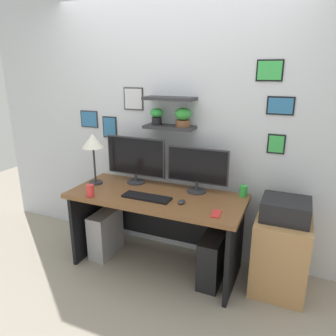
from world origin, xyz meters
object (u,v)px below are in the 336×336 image
object	(u,v)px
desk	(159,213)
water_cup	(90,191)
drawer_cabinet	(280,254)
desk_lamp	(93,143)
cell_phone	(216,214)
monitor_left	(136,158)
computer_mouse	(181,202)
computer_tower_right	(212,259)
keyboard	(147,197)
computer_tower_left	(106,233)
pen_cup	(243,191)
printer	(286,209)
monitor_right	(197,168)

from	to	relation	value
desk	water_cup	bearing A→B (deg)	-147.89
drawer_cabinet	desk_lamp	bearing A→B (deg)	-176.80
cell_phone	monitor_left	bearing A→B (deg)	150.93
cell_phone	computer_mouse	bearing A→B (deg)	158.64
cell_phone	computer_tower_right	world-z (taller)	cell_phone
computer_mouse	cell_phone	bearing A→B (deg)	-15.82
drawer_cabinet	computer_tower_right	world-z (taller)	drawer_cabinet
monitor_left	keyboard	bearing A→B (deg)	-49.34
monitor_left	desk	bearing A→B (deg)	-26.97
desk	computer_mouse	world-z (taller)	computer_mouse
water_cup	computer_tower_left	bearing A→B (deg)	101.82
desk_lamp	drawer_cabinet	world-z (taller)	desk_lamp
drawer_cabinet	computer_tower_left	bearing A→B (deg)	-175.64
desk	computer_tower_right	size ratio (longest dim) A/B	3.58
water_cup	computer_tower_left	size ratio (longest dim) A/B	0.24
desk	monitor_left	world-z (taller)	monitor_left
pen_cup	computer_tower_right	xyz separation A→B (m)	(-0.18, -0.29, -0.58)
keyboard	printer	xyz separation A→B (m)	(1.15, 0.24, -0.01)
monitor_right	drawer_cabinet	xyz separation A→B (m)	(0.79, -0.09, -0.65)
desk	monitor_left	bearing A→B (deg)	153.03
desk	monitor_right	size ratio (longest dim) A/B	2.79
keyboard	printer	bearing A→B (deg)	11.92
pen_cup	printer	size ratio (longest dim) A/B	0.26
monitor_left	computer_mouse	world-z (taller)	monitor_left
monitor_right	printer	world-z (taller)	monitor_right
computer_mouse	printer	world-z (taller)	printer
monitor_left	monitor_right	bearing A→B (deg)	-0.01
desk	drawer_cabinet	distance (m)	1.13
monitor_right	computer_tower_left	bearing A→B (deg)	-166.46
desk_lamp	water_cup	xyz separation A→B (m)	(0.16, -0.30, -0.35)
monitor_left	cell_phone	xyz separation A→B (m)	(0.93, -0.41, -0.25)
desk_lamp	keyboard	bearing A→B (deg)	-12.46
monitor_left	cell_phone	size ratio (longest dim) A/B	4.43
monitor_right	computer_tower_right	xyz separation A→B (m)	(0.24, -0.23, -0.76)
cell_phone	printer	world-z (taller)	printer
desk	keyboard	xyz separation A→B (m)	(-0.04, -0.17, 0.22)
water_cup	printer	xyz separation A→B (m)	(1.63, 0.40, -0.06)
printer	computer_tower_left	xyz separation A→B (m)	(-1.69, -0.13, -0.52)
water_cup	computer_tower_right	size ratio (longest dim) A/B	0.24
desk	printer	size ratio (longest dim) A/B	4.24
drawer_cabinet	printer	bearing A→B (deg)	0.00
desk	computer_tower_right	world-z (taller)	desk
monitor_left	computer_tower_right	xyz separation A→B (m)	(0.88, -0.23, -0.78)
monitor_right	pen_cup	distance (m)	0.46
desk_lamp	monitor_right	bearing A→B (deg)	10.64
desk_lamp	pen_cup	xyz separation A→B (m)	(1.42, 0.24, -0.36)
pen_cup	desk	bearing A→B (deg)	-163.64
drawer_cabinet	computer_tower_right	xyz separation A→B (m)	(-0.55, -0.14, -0.11)
desk	computer_tower_left	bearing A→B (deg)	-174.72
printer	computer_tower_right	world-z (taller)	printer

